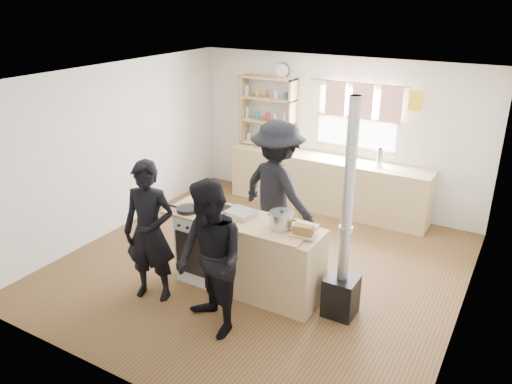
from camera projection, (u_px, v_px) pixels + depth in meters
ground at (260, 266)px, 6.71m from camera, size 5.00×5.00×0.01m
back_counter at (326, 183)px, 8.32m from camera, size 3.40×0.55×0.90m
shelving_unit at (268, 111)px, 8.58m from camera, size 1.00×0.28×1.20m
thermos at (380, 158)px, 7.70m from camera, size 0.10×0.10×0.29m
cooking_island at (249, 255)px, 6.03m from camera, size 1.97×0.64×0.93m
skillet_greens at (188, 209)px, 6.09m from camera, size 0.29×0.29×0.05m
roast_tray at (240, 213)px, 5.95m from camera, size 0.34×0.32×0.07m
stockpot_stove at (217, 201)px, 6.20m from camera, size 0.20×0.20×0.17m
stockpot_counter at (282, 220)px, 5.63m from camera, size 0.29×0.29×0.22m
bread_board at (303, 231)px, 5.47m from camera, size 0.30×0.23×0.12m
flue_heater at (343, 263)px, 5.47m from camera, size 0.35×0.35×2.50m
person_near_left at (150, 232)px, 5.75m from camera, size 0.71×0.57×1.71m
person_near_right at (210, 260)px, 5.14m from camera, size 1.04×0.96×1.71m
person_far at (278, 191)px, 6.65m from camera, size 1.40×1.07×1.91m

